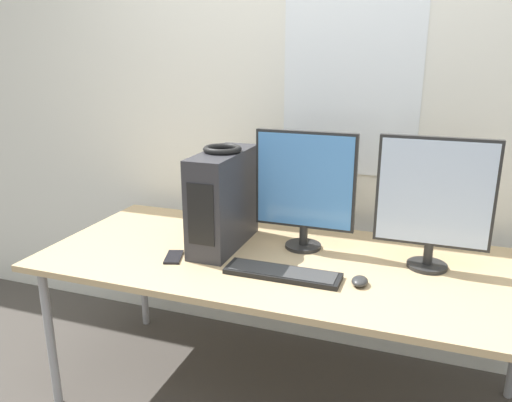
# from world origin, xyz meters

# --- Properties ---
(wall_back) EXTENTS (8.00, 0.07, 2.70)m
(wall_back) POSITION_xyz_m (0.00, 1.06, 1.35)
(wall_back) COLOR silver
(wall_back) RESTS_ON ground_plane
(desk) EXTENTS (2.17, 0.93, 0.73)m
(desk) POSITION_xyz_m (0.00, 0.47, 0.69)
(desk) COLOR tan
(desk) RESTS_ON ground_plane
(pc_tower) EXTENTS (0.17, 0.47, 0.44)m
(pc_tower) POSITION_xyz_m (-0.33, 0.52, 0.95)
(pc_tower) COLOR #2D2D33
(pc_tower) RESTS_ON desk
(headphones) EXTENTS (0.17, 0.17, 0.03)m
(headphones) POSITION_xyz_m (-0.33, 0.52, 1.19)
(headphones) COLOR black
(headphones) RESTS_ON pc_tower
(monitor_main) EXTENTS (0.45, 0.17, 0.54)m
(monitor_main) POSITION_xyz_m (0.03, 0.61, 1.03)
(monitor_main) COLOR black
(monitor_main) RESTS_ON desk
(monitor_right_near) EXTENTS (0.46, 0.17, 0.55)m
(monitor_right_near) POSITION_xyz_m (0.57, 0.58, 1.03)
(monitor_right_near) COLOR black
(monitor_right_near) RESTS_ON desk
(keyboard) EXTENTS (0.47, 0.13, 0.02)m
(keyboard) POSITION_xyz_m (0.03, 0.29, 0.74)
(keyboard) COLOR black
(keyboard) RESTS_ON desk
(mouse) EXTENTS (0.06, 0.08, 0.03)m
(mouse) POSITION_xyz_m (0.33, 0.31, 0.75)
(mouse) COLOR #2D2D2D
(mouse) RESTS_ON desk
(cell_phone) EXTENTS (0.11, 0.15, 0.01)m
(cell_phone) POSITION_xyz_m (-0.48, 0.30, 0.74)
(cell_phone) COLOR black
(cell_phone) RESTS_ON desk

